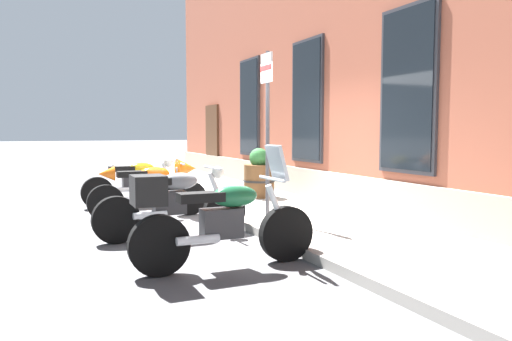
{
  "coord_description": "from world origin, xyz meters",
  "views": [
    {
      "loc": [
        7.4,
        -2.77,
        1.48
      ],
      "look_at": [
        -0.52,
        0.74,
        0.78
      ],
      "focal_mm": 34.58,
      "sensor_mm": 36.0,
      "label": 1
    }
  ],
  "objects_px": {
    "motorcycle_grey_naked": "(174,203)",
    "barrel_planter": "(259,177)",
    "motorcycle_green_touring": "(216,218)",
    "motorcycle_yellow_naked": "(138,182)",
    "motorcycle_orange_sport": "(154,186)",
    "parking_sign": "(267,112)"
  },
  "relations": [
    {
      "from": "motorcycle_grey_naked",
      "to": "barrel_planter",
      "type": "relative_size",
      "value": 2.16
    },
    {
      "from": "motorcycle_green_touring",
      "to": "barrel_planter",
      "type": "height_order",
      "value": "motorcycle_green_touring"
    },
    {
      "from": "motorcycle_yellow_naked",
      "to": "motorcycle_grey_naked",
      "type": "bearing_deg",
      "value": -1.25
    },
    {
      "from": "motorcycle_yellow_naked",
      "to": "motorcycle_orange_sport",
      "type": "distance_m",
      "value": 1.42
    },
    {
      "from": "motorcycle_grey_naked",
      "to": "parking_sign",
      "type": "relative_size",
      "value": 0.85
    },
    {
      "from": "motorcycle_yellow_naked",
      "to": "motorcycle_grey_naked",
      "type": "height_order",
      "value": "motorcycle_grey_naked"
    },
    {
      "from": "parking_sign",
      "to": "motorcycle_grey_naked",
      "type": "bearing_deg",
      "value": -84.55
    },
    {
      "from": "barrel_planter",
      "to": "motorcycle_orange_sport",
      "type": "bearing_deg",
      "value": -70.14
    },
    {
      "from": "motorcycle_yellow_naked",
      "to": "motorcycle_green_touring",
      "type": "height_order",
      "value": "motorcycle_green_touring"
    },
    {
      "from": "motorcycle_orange_sport",
      "to": "barrel_planter",
      "type": "distance_m",
      "value": 2.51
    },
    {
      "from": "motorcycle_green_touring",
      "to": "motorcycle_orange_sport",
      "type": "bearing_deg",
      "value": 178.71
    },
    {
      "from": "motorcycle_yellow_naked",
      "to": "barrel_planter",
      "type": "height_order",
      "value": "barrel_planter"
    },
    {
      "from": "parking_sign",
      "to": "barrel_planter",
      "type": "bearing_deg",
      "value": 158.44
    },
    {
      "from": "motorcycle_yellow_naked",
      "to": "motorcycle_grey_naked",
      "type": "relative_size",
      "value": 0.96
    },
    {
      "from": "motorcycle_green_touring",
      "to": "barrel_planter",
      "type": "bearing_deg",
      "value": 150.39
    },
    {
      "from": "barrel_planter",
      "to": "motorcycle_grey_naked",
      "type": "bearing_deg",
      "value": -43.65
    },
    {
      "from": "motorcycle_yellow_naked",
      "to": "motorcycle_orange_sport",
      "type": "xyz_separation_m",
      "value": [
        1.42,
        0.01,
        0.08
      ]
    },
    {
      "from": "motorcycle_green_touring",
      "to": "parking_sign",
      "type": "xyz_separation_m",
      "value": [
        -1.87,
        1.48,
        1.21
      ]
    },
    {
      "from": "motorcycle_yellow_naked",
      "to": "motorcycle_green_touring",
      "type": "relative_size",
      "value": 1.0
    },
    {
      "from": "parking_sign",
      "to": "motorcycle_yellow_naked",
      "type": "bearing_deg",
      "value": -154.58
    },
    {
      "from": "motorcycle_orange_sport",
      "to": "parking_sign",
      "type": "xyz_separation_m",
      "value": [
        1.57,
        1.41,
        1.22
      ]
    },
    {
      "from": "motorcycle_grey_naked",
      "to": "motorcycle_green_touring",
      "type": "height_order",
      "value": "motorcycle_green_touring"
    }
  ]
}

